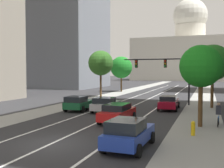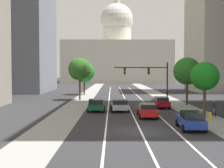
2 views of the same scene
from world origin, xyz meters
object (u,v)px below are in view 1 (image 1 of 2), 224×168
car_green (79,103)px  street_tree_mid_left (121,67)px  traffic_signal_mast (167,68)px  car_blue (129,133)px  fire_hydrant (193,128)px  car_red (117,112)px  street_tree_near_left (101,63)px  cyclist (218,115)px  street_tree_mid_right (201,67)px  car_crimson (169,102)px  capitol_building (190,54)px  car_silver (106,104)px  street_tree_near_right (213,63)px

car_green → street_tree_mid_left: street_tree_mid_left is taller
traffic_signal_mast → car_blue: bearing=-87.5°
traffic_signal_mast → fire_hydrant: 16.89m
car_red → street_tree_near_left: 22.60m
cyclist → street_tree_mid_left: 35.76m
car_red → fire_hydrant: (5.82, -2.71, -0.31)m
street_tree_mid_left → car_red: bearing=-73.2°
cyclist → street_tree_mid_right: 3.74m
car_crimson → traffic_signal_mast: 5.91m
fire_hydrant → car_red: bearing=155.0°
car_green → fire_hydrant: (11.49, -7.51, -0.32)m
car_red → street_tree_mid_left: bearing=17.8°
car_red → cyclist: bearing=-81.7°
capitol_building → cyclist: capitol_building is taller
car_silver → fire_hydrant: size_ratio=4.75×
car_blue → street_tree_mid_right: street_tree_mid_right is taller
car_silver → car_red: bearing=-152.7°
traffic_signal_mast → cyclist: (5.46, -12.33, -3.50)m
fire_hydrant → cyclist: size_ratio=0.53×
traffic_signal_mast → street_tree_mid_left: size_ratio=1.16×
traffic_signal_mast → fire_hydrant: size_ratio=8.90×
capitol_building → car_silver: bearing=-90.7°
fire_hydrant → street_tree_mid_left: street_tree_mid_left is taller
car_blue → car_crimson: 15.49m
car_silver → street_tree_near_left: street_tree_near_left is taller
car_red → street_tree_mid_left: (-9.67, 32.10, 4.03)m
street_tree_near_left → street_tree_mid_right: (15.49, -19.79, -0.99)m
capitol_building → fire_hydrant: (7.24, -115.90, -11.87)m
cyclist → street_tree_near_left: bearing=45.8°
car_crimson → street_tree_near_right: 6.66m
car_blue → traffic_signal_mast: 20.45m
fire_hydrant → cyclist: (1.59, 3.65, 0.39)m
capitol_building → car_silver: 108.91m
car_blue → street_tree_near_right: bearing=-10.8°
fire_hydrant → street_tree_mid_left: 38.35m
capitol_building → street_tree_mid_right: size_ratio=8.52×
car_green → street_tree_mid_right: size_ratio=0.72×
car_green → cyclist: size_ratio=2.45×
fire_hydrant → cyclist: 4.00m
car_blue → street_tree_mid_right: 8.63m
capitol_building → street_tree_mid_left: size_ratio=7.15×
car_crimson → street_tree_mid_right: street_tree_mid_right is taller
street_tree_mid_left → cyclist: bearing=-61.3°
cyclist → street_tree_near_right: size_ratio=0.25×
car_blue → street_tree_near_right: size_ratio=0.60×
car_blue → street_tree_near_left: bearing=26.5°
street_tree_mid_left → street_tree_near_right: (16.77, -20.46, 0.11)m
cyclist → street_tree_mid_right: street_tree_mid_right is taller
car_red → traffic_signal_mast: (1.94, 13.26, 3.57)m
traffic_signal_mast → fire_hydrant: traffic_signal_mast is taller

